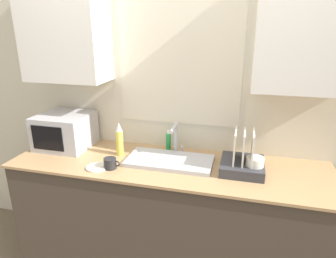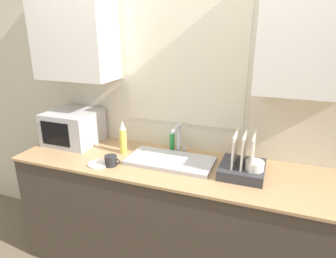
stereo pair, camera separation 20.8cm
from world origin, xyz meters
name	(u,v)px [view 1 (the left image)]	position (x,y,z in m)	size (l,w,h in m)	color
countertop	(168,217)	(0.00, 0.33, 0.47)	(2.34, 0.68, 0.93)	#42382D
wall_back	(178,86)	(0.00, 0.64, 1.45)	(6.00, 0.38, 2.60)	beige
sink_basin	(170,161)	(0.01, 0.34, 0.95)	(0.63, 0.32, 0.03)	#B2B2B7
faucet	(176,136)	(0.01, 0.51, 1.08)	(0.08, 0.18, 0.25)	#B7B7BC
microwave	(65,131)	(-0.91, 0.44, 1.07)	(0.41, 0.40, 0.28)	#B2B2B7
dish_rack	(243,162)	(0.53, 0.34, 1.00)	(0.29, 0.32, 0.29)	#333338
spray_bottle	(119,140)	(-0.41, 0.38, 1.06)	(0.06, 0.06, 0.27)	#D8CC4C
soap_bottle	(168,142)	(-0.06, 0.57, 1.01)	(0.04, 0.04, 0.17)	#268C3F
mug_near_sink	(110,163)	(-0.38, 0.15, 0.97)	(0.12, 0.09, 0.08)	#262628
small_plate	(97,167)	(-0.47, 0.12, 0.94)	(0.15, 0.15, 0.01)	silver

